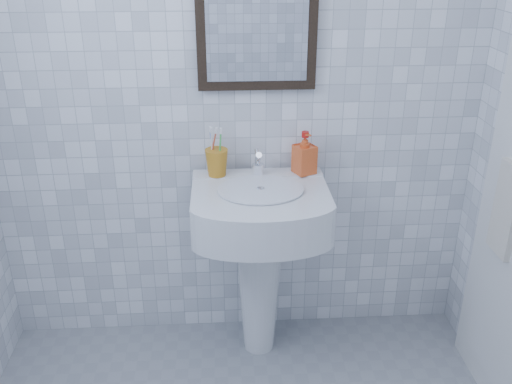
{
  "coord_description": "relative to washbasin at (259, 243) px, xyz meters",
  "views": [
    {
      "loc": [
        -0.06,
        -1.22,
        1.86
      ],
      "look_at": [
        0.07,
        0.86,
        0.9
      ],
      "focal_mm": 40.0,
      "sensor_mm": 36.0,
      "label": 1
    }
  ],
  "objects": [
    {
      "name": "faucet",
      "position": [
        -0.0,
        0.1,
        0.33
      ],
      "size": [
        0.05,
        0.11,
        0.13
      ],
      "color": "white",
      "rests_on": "washbasin"
    },
    {
      "name": "wall_back",
      "position": [
        -0.09,
        0.21,
        0.66
      ],
      "size": [
        2.2,
        0.02,
        2.5
      ],
      "primitive_type": "cube",
      "color": "white",
      "rests_on": "ground"
    },
    {
      "name": "toothbrush_cup",
      "position": [
        -0.18,
        0.12,
        0.34
      ],
      "size": [
        0.13,
        0.13,
        0.12
      ],
      "primitive_type": null,
      "rotation": [
        0.0,
        0.0,
        -0.39
      ],
      "color": "#C17B1B",
      "rests_on": "washbasin"
    },
    {
      "name": "washbasin",
      "position": [
        0.0,
        0.0,
        0.0
      ],
      "size": [
        0.58,
        0.42,
        0.89
      ],
      "color": "white",
      "rests_on": "ground"
    },
    {
      "name": "hand_towel",
      "position": [
        0.95,
        -0.28,
        0.28
      ],
      "size": [
        0.03,
        0.16,
        0.38
      ],
      "primitive_type": "cube",
      "color": "beige",
      "rests_on": "towel_ring"
    },
    {
      "name": "wall_mirror",
      "position": [
        -0.0,
        0.19,
        0.96
      ],
      "size": [
        0.5,
        0.04,
        0.62
      ],
      "color": "black",
      "rests_on": "wall_back"
    },
    {
      "name": "soap_dispenser",
      "position": [
        0.21,
        0.12,
        0.38
      ],
      "size": [
        0.11,
        0.11,
        0.19
      ],
      "primitive_type": "imported",
      "rotation": [
        0.0,
        0.0,
        0.43
      ],
      "color": "#CA4013",
      "rests_on": "washbasin"
    }
  ]
}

